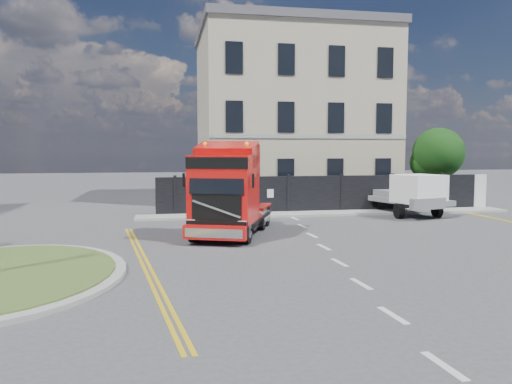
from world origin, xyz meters
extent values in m
plane|color=#424244|center=(0.00, 0.00, 0.00)|extent=(120.00, 120.00, 0.00)
cube|color=black|center=(6.00, 9.00, 1.00)|extent=(18.00, 0.25, 2.00)
cube|color=silver|center=(14.50, 9.00, 1.00)|extent=(2.60, 0.12, 2.00)
cube|color=#B0A58C|center=(6.00, 16.50, 5.50)|extent=(12.00, 10.00, 11.00)
cube|color=#535258|center=(6.00, 16.50, 11.25)|extent=(12.30, 10.30, 0.50)
cube|color=#B0A58C|center=(3.00, 16.50, 12.00)|extent=(0.80, 0.80, 1.60)
cube|color=#B0A58C|center=(9.00, 16.50, 12.00)|extent=(0.80, 0.80, 1.60)
cylinder|color=#382619|center=(14.50, 12.00, 1.20)|extent=(0.24, 0.24, 2.40)
sphere|color=black|center=(14.50, 12.00, 3.20)|extent=(3.20, 3.20, 3.20)
sphere|color=black|center=(14.00, 12.40, 2.60)|extent=(2.20, 2.20, 2.20)
cube|color=#999A94|center=(6.00, 8.10, 0.06)|extent=(20.00, 1.60, 0.12)
cube|color=black|center=(0.27, 3.22, 0.68)|extent=(4.10, 6.12, 0.41)
cube|color=red|center=(-0.29, 1.74, 1.95)|extent=(2.95, 3.00, 2.54)
cube|color=red|center=(0.05, 2.63, 2.99)|extent=(2.41, 1.56, 1.27)
cube|color=black|center=(-0.70, 0.66, 2.31)|extent=(1.88, 0.76, 0.95)
cube|color=red|center=(-0.80, 0.38, 0.50)|extent=(2.23, 1.10, 0.50)
cylinder|color=black|center=(-1.46, 1.41, 0.47)|extent=(0.60, 0.98, 0.94)
cylinder|color=gray|center=(-1.46, 1.41, 0.47)|extent=(0.49, 0.60, 0.52)
cylinder|color=black|center=(0.37, 0.72, 0.47)|extent=(0.60, 0.98, 0.94)
cylinder|color=gray|center=(0.37, 0.72, 0.47)|extent=(0.49, 0.60, 0.52)
cylinder|color=black|center=(-0.32, 4.41, 0.47)|extent=(0.60, 0.98, 0.94)
cylinder|color=gray|center=(-0.32, 4.41, 0.47)|extent=(0.49, 0.60, 0.52)
cylinder|color=black|center=(1.51, 3.72, 0.47)|extent=(0.60, 0.98, 0.94)
cylinder|color=gray|center=(1.51, 3.72, 0.47)|extent=(0.49, 0.60, 0.52)
cylinder|color=black|center=(0.06, 5.43, 0.47)|extent=(0.60, 0.98, 0.94)
cylinder|color=gray|center=(0.06, 5.43, 0.47)|extent=(0.49, 0.60, 0.52)
cylinder|color=black|center=(1.89, 4.74, 0.47)|extent=(0.60, 0.98, 0.94)
cylinder|color=gray|center=(1.89, 4.74, 0.47)|extent=(0.49, 0.60, 0.52)
cube|color=slate|center=(9.96, 7.60, 0.76)|extent=(3.42, 5.58, 0.27)
cube|color=white|center=(9.96, 5.97, 1.47)|extent=(2.52, 2.45, 1.41)
cylinder|color=black|center=(8.92, 5.97, 0.38)|extent=(0.27, 0.76, 0.76)
cylinder|color=black|center=(10.99, 5.97, 0.38)|extent=(0.27, 0.76, 0.76)
cylinder|color=black|center=(8.92, 9.23, 0.38)|extent=(0.27, 0.76, 0.76)
cylinder|color=black|center=(10.99, 9.23, 0.38)|extent=(0.27, 0.76, 0.76)
camera|label=1|loc=(-2.49, -16.95, 3.41)|focal=35.00mm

